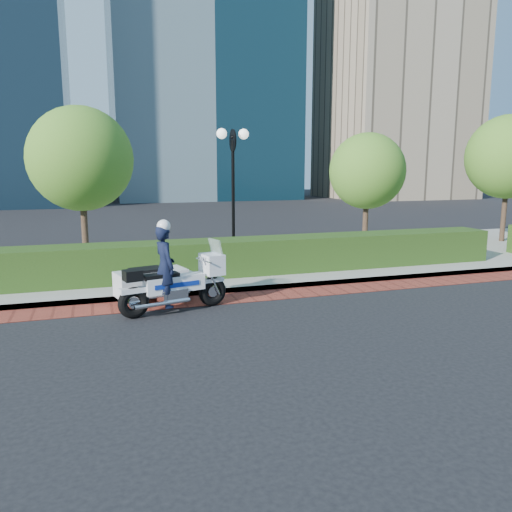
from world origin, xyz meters
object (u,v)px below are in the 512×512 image
object	(u,v)px
tree_b	(81,159)
tree_d	(509,157)
lamppost	(233,175)
police_motorcycle	(164,278)
tree_c	(367,171)

from	to	relation	value
tree_b	tree_d	size ratio (longest dim) A/B	0.95
lamppost	police_motorcycle	bearing A→B (deg)	-124.03
lamppost	tree_b	distance (m)	4.71
tree_d	tree_c	bearing A→B (deg)	-180.00
tree_b	tree_d	world-z (taller)	tree_d
tree_b	tree_c	world-z (taller)	tree_b
tree_b	tree_d	bearing A→B (deg)	0.00
tree_c	police_motorcycle	size ratio (longest dim) A/B	1.68
lamppost	tree_c	bearing A→B (deg)	13.30
tree_b	tree_d	xyz separation A→B (m)	(16.50, 0.00, 0.18)
tree_b	tree_d	distance (m)	16.50
tree_c	police_motorcycle	xyz separation A→B (m)	(-8.27, -5.40, -2.34)
police_motorcycle	tree_d	bearing A→B (deg)	5.85
lamppost	tree_b	bearing A→B (deg)	163.89
lamppost	tree_c	xyz separation A→B (m)	(5.50, 1.30, 0.09)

